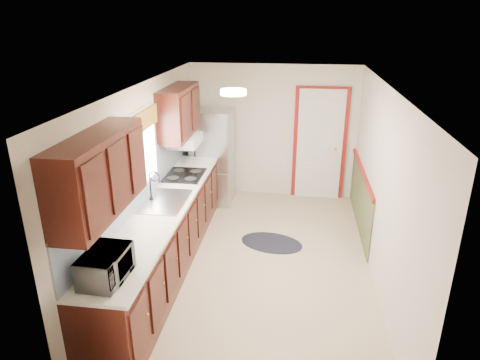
% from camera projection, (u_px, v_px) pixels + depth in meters
% --- Properties ---
extents(room_shell, '(3.20, 5.20, 2.52)m').
position_uv_depth(room_shell, '(260.00, 182.00, 5.43)').
color(room_shell, tan).
rests_on(room_shell, ground).
extents(kitchen_run, '(0.63, 4.00, 2.20)m').
position_uv_depth(kitchen_run, '(161.00, 214.00, 5.46)').
color(kitchen_run, '#37110C').
rests_on(kitchen_run, ground).
extents(back_wall_trim, '(1.12, 2.30, 2.08)m').
position_uv_depth(back_wall_trim, '(328.00, 155.00, 7.46)').
color(back_wall_trim, maroon).
rests_on(back_wall_trim, ground).
extents(ceiling_fixture, '(0.30, 0.30, 0.06)m').
position_uv_depth(ceiling_fixture, '(233.00, 92.00, 4.87)').
color(ceiling_fixture, '#FFD88C').
rests_on(ceiling_fixture, room_shell).
extents(microwave, '(0.30, 0.52, 0.35)m').
position_uv_depth(microwave, '(105.00, 263.00, 3.81)').
color(microwave, white).
rests_on(microwave, kitchen_run).
extents(refrigerator, '(0.71, 0.71, 1.67)m').
position_uv_depth(refrigerator, '(213.00, 157.00, 7.57)').
color(refrigerator, '#B7B7BC').
rests_on(refrigerator, ground).
extents(rug, '(1.04, 0.80, 0.01)m').
position_uv_depth(rug, '(272.00, 243.00, 6.37)').
color(rug, black).
rests_on(rug, ground).
extents(cooktop, '(0.54, 0.65, 0.02)m').
position_uv_depth(cooktop, '(185.00, 175.00, 6.37)').
color(cooktop, black).
rests_on(cooktop, kitchen_run).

